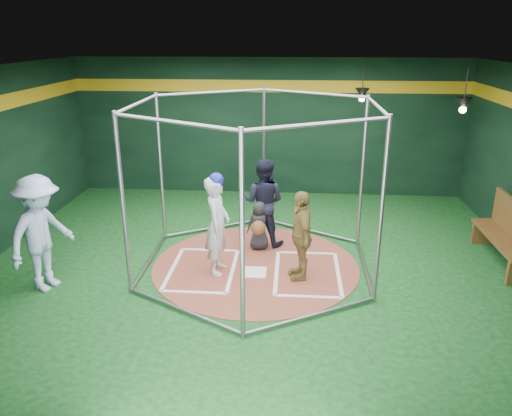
# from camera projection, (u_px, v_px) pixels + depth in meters

# --- Properties ---
(room_shell) EXTENTS (10.10, 9.10, 3.53)m
(room_shell) POSITION_uv_depth(u_px,v_px,m) (256.00, 174.00, 8.66)
(room_shell) COLOR #0D3912
(room_shell) RESTS_ON ground
(clay_disc) EXTENTS (3.80, 3.80, 0.01)m
(clay_disc) POSITION_uv_depth(u_px,v_px,m) (256.00, 265.00, 9.24)
(clay_disc) COLOR brown
(clay_disc) RESTS_ON ground
(home_plate) EXTENTS (0.43, 0.43, 0.01)m
(home_plate) POSITION_uv_depth(u_px,v_px,m) (254.00, 272.00, 8.95)
(home_plate) COLOR white
(home_plate) RESTS_ON clay_disc
(batter_box_left) EXTENTS (1.17, 1.77, 0.01)m
(batter_box_left) POSITION_uv_depth(u_px,v_px,m) (203.00, 269.00, 9.07)
(batter_box_left) COLOR white
(batter_box_left) RESTS_ON clay_disc
(batter_box_right) EXTENTS (1.17, 1.77, 0.01)m
(batter_box_right) POSITION_uv_depth(u_px,v_px,m) (307.00, 273.00, 8.93)
(batter_box_right) COLOR white
(batter_box_right) RESTS_ON clay_disc
(batting_cage) EXTENTS (4.05, 4.67, 3.00)m
(batting_cage) POSITION_uv_depth(u_px,v_px,m) (256.00, 188.00, 8.74)
(batting_cage) COLOR gray
(batting_cage) RESTS_ON ground
(pendant_lamp_near) EXTENTS (0.34, 0.34, 0.90)m
(pendant_lamp_near) POSITION_uv_depth(u_px,v_px,m) (362.00, 93.00, 11.55)
(pendant_lamp_near) COLOR black
(pendant_lamp_near) RESTS_ON room_shell
(pendant_lamp_far) EXTENTS (0.34, 0.34, 0.90)m
(pendant_lamp_far) POSITION_uv_depth(u_px,v_px,m) (464.00, 104.00, 9.91)
(pendant_lamp_far) COLOR black
(pendant_lamp_far) RESTS_ON room_shell
(batter_figure) EXTENTS (0.45, 0.66, 1.84)m
(batter_figure) POSITION_uv_depth(u_px,v_px,m) (217.00, 224.00, 8.70)
(batter_figure) COLOR #BBBCC2
(batter_figure) RESTS_ON clay_disc
(visitor_leopard) EXTENTS (0.56, 0.99, 1.58)m
(visitor_leopard) POSITION_uv_depth(u_px,v_px,m) (301.00, 235.00, 8.54)
(visitor_leopard) COLOR tan
(visitor_leopard) RESTS_ON clay_disc
(catcher_figure) EXTENTS (0.52, 0.58, 0.99)m
(catcher_figure) POSITION_uv_depth(u_px,v_px,m) (259.00, 226.00, 9.76)
(catcher_figure) COLOR black
(catcher_figure) RESTS_ON clay_disc
(umpire) EXTENTS (1.01, 0.88, 1.77)m
(umpire) POSITION_uv_depth(u_px,v_px,m) (263.00, 202.00, 9.92)
(umpire) COLOR black
(umpire) RESTS_ON clay_disc
(bystander_blue) EXTENTS (1.10, 1.44, 1.97)m
(bystander_blue) POSITION_uv_depth(u_px,v_px,m) (41.00, 233.00, 8.14)
(bystander_blue) COLOR #AFC2E8
(bystander_blue) RESTS_ON ground
(dugout_bench) EXTENTS (0.47, 2.02, 1.18)m
(dugout_bench) POSITION_uv_depth(u_px,v_px,m) (509.00, 233.00, 9.17)
(dugout_bench) COLOR brown
(dugout_bench) RESTS_ON ground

